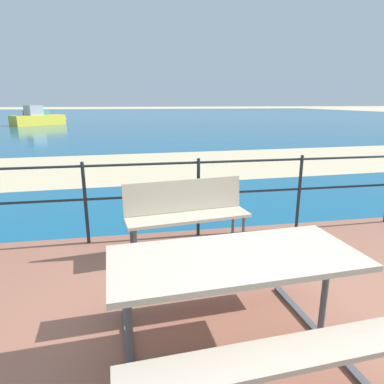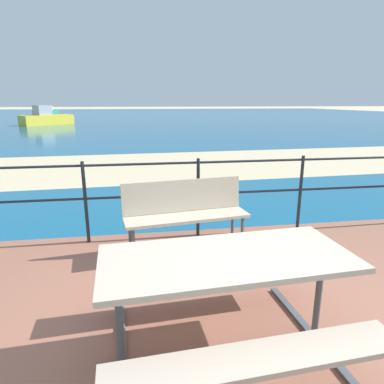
{
  "view_description": "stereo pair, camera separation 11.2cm",
  "coord_description": "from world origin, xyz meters",
  "px_view_note": "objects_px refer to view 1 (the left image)",
  "views": [
    {
      "loc": [
        -0.86,
        -1.84,
        1.87
      ],
      "look_at": [
        -0.06,
        2.58,
        0.64
      ],
      "focal_mm": 31.19,
      "sensor_mm": 36.0,
      "label": 1
    },
    {
      "loc": [
        -0.75,
        -1.86,
        1.87
      ],
      "look_at": [
        -0.06,
        2.58,
        0.64
      ],
      "focal_mm": 31.19,
      "sensor_mm": 36.0,
      "label": 2
    }
  ],
  "objects_px": {
    "picnic_table": "(235,280)",
    "boat_mid": "(37,112)",
    "park_bench": "(186,209)",
    "boat_near": "(39,119)"
  },
  "relations": [
    {
      "from": "picnic_table",
      "to": "boat_mid",
      "type": "bearing_deg",
      "value": 101.63
    },
    {
      "from": "park_bench",
      "to": "boat_near",
      "type": "distance_m",
      "value": 26.45
    },
    {
      "from": "boat_near",
      "to": "boat_mid",
      "type": "bearing_deg",
      "value": 62.71
    },
    {
      "from": "park_bench",
      "to": "boat_mid",
      "type": "height_order",
      "value": "boat_mid"
    },
    {
      "from": "park_bench",
      "to": "boat_mid",
      "type": "relative_size",
      "value": 0.28
    },
    {
      "from": "picnic_table",
      "to": "park_bench",
      "type": "relative_size",
      "value": 1.17
    },
    {
      "from": "park_bench",
      "to": "picnic_table",
      "type": "bearing_deg",
      "value": -96.62
    },
    {
      "from": "picnic_table",
      "to": "boat_mid",
      "type": "relative_size",
      "value": 0.33
    },
    {
      "from": "picnic_table",
      "to": "boat_near",
      "type": "xyz_separation_m",
      "value": [
        -7.88,
        27.08,
        -0.14
      ]
    },
    {
      "from": "boat_near",
      "to": "picnic_table",
      "type": "bearing_deg",
      "value": -115.45
    }
  ]
}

